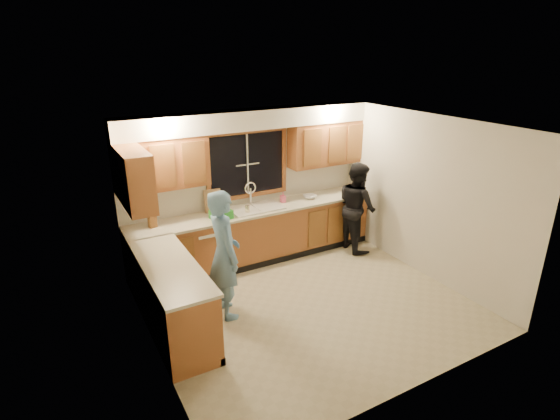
# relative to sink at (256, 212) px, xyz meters

# --- Properties ---
(floor) EXTENTS (4.20, 4.20, 0.00)m
(floor) POSITION_rel_sink_xyz_m (0.00, -1.60, -0.86)
(floor) COLOR #B6AD8C
(floor) RESTS_ON ground
(ceiling) EXTENTS (4.20, 4.20, 0.00)m
(ceiling) POSITION_rel_sink_xyz_m (0.00, -1.60, 1.64)
(ceiling) COLOR silver
(wall_back) EXTENTS (4.20, 0.00, 4.20)m
(wall_back) POSITION_rel_sink_xyz_m (0.00, 0.30, 0.39)
(wall_back) COLOR silver
(wall_back) RESTS_ON ground
(wall_left) EXTENTS (0.00, 3.80, 3.80)m
(wall_left) POSITION_rel_sink_xyz_m (-2.10, -1.60, 0.39)
(wall_left) COLOR silver
(wall_left) RESTS_ON ground
(wall_right) EXTENTS (0.00, 3.80, 3.80)m
(wall_right) POSITION_rel_sink_xyz_m (2.10, -1.60, 0.39)
(wall_right) COLOR silver
(wall_right) RESTS_ON ground
(base_cabinets_back) EXTENTS (4.20, 0.60, 0.88)m
(base_cabinets_back) POSITION_rel_sink_xyz_m (0.00, -0.00, -0.42)
(base_cabinets_back) COLOR #A55E2F
(base_cabinets_back) RESTS_ON ground
(base_cabinets_left) EXTENTS (0.60, 1.90, 0.88)m
(base_cabinets_left) POSITION_rel_sink_xyz_m (-1.80, -1.25, -0.42)
(base_cabinets_left) COLOR #A55E2F
(base_cabinets_left) RESTS_ON ground
(countertop_back) EXTENTS (4.20, 0.63, 0.04)m
(countertop_back) POSITION_rel_sink_xyz_m (0.00, -0.02, 0.04)
(countertop_back) COLOR beige
(countertop_back) RESTS_ON base_cabinets_back
(countertop_left) EXTENTS (0.63, 1.90, 0.04)m
(countertop_left) POSITION_rel_sink_xyz_m (-1.79, -1.25, 0.04)
(countertop_left) COLOR beige
(countertop_left) RESTS_ON base_cabinets_left
(upper_cabinets_left) EXTENTS (1.35, 0.33, 0.75)m
(upper_cabinets_left) POSITION_rel_sink_xyz_m (-1.43, 0.13, 0.96)
(upper_cabinets_left) COLOR #A55E2F
(upper_cabinets_left) RESTS_ON wall_back
(upper_cabinets_right) EXTENTS (1.35, 0.33, 0.75)m
(upper_cabinets_right) POSITION_rel_sink_xyz_m (1.43, 0.13, 0.96)
(upper_cabinets_right) COLOR #A55E2F
(upper_cabinets_right) RESTS_ON wall_back
(upper_cabinets_return) EXTENTS (0.33, 0.90, 0.75)m
(upper_cabinets_return) POSITION_rel_sink_xyz_m (-1.94, -0.48, 0.96)
(upper_cabinets_return) COLOR #A55E2F
(upper_cabinets_return) RESTS_ON wall_left
(soffit) EXTENTS (4.20, 0.35, 0.30)m
(soffit) POSITION_rel_sink_xyz_m (0.00, 0.12, 1.49)
(soffit) COLOR white
(soffit) RESTS_ON wall_back
(window_frame) EXTENTS (1.44, 0.03, 1.14)m
(window_frame) POSITION_rel_sink_xyz_m (0.00, 0.29, 0.74)
(window_frame) COLOR black
(window_frame) RESTS_ON wall_back
(sink) EXTENTS (0.86, 0.52, 0.57)m
(sink) POSITION_rel_sink_xyz_m (0.00, 0.00, 0.00)
(sink) COLOR silver
(sink) RESTS_ON countertop_back
(dishwasher) EXTENTS (0.60, 0.56, 0.82)m
(dishwasher) POSITION_rel_sink_xyz_m (-0.85, -0.01, -0.45)
(dishwasher) COLOR silver
(dishwasher) RESTS_ON floor
(stove) EXTENTS (0.58, 0.75, 0.90)m
(stove) POSITION_rel_sink_xyz_m (-1.80, -1.82, -0.41)
(stove) COLOR silver
(stove) RESTS_ON floor
(man) EXTENTS (0.46, 0.66, 1.75)m
(man) POSITION_rel_sink_xyz_m (-1.07, -1.23, 0.01)
(man) COLOR #6798C3
(man) RESTS_ON floor
(woman) EXTENTS (0.68, 0.83, 1.58)m
(woman) POSITION_rel_sink_xyz_m (1.73, -0.45, -0.08)
(woman) COLOR black
(woman) RESTS_ON floor
(knife_block) EXTENTS (0.13, 0.11, 0.20)m
(knife_block) POSITION_rel_sink_xyz_m (-1.66, 0.04, 0.15)
(knife_block) COLOR #915928
(knife_block) RESTS_ON countertop_back
(cutting_board) EXTENTS (0.28, 0.11, 0.36)m
(cutting_board) POSITION_rel_sink_xyz_m (-0.65, 0.22, 0.24)
(cutting_board) COLOR tan
(cutting_board) RESTS_ON countertop_back
(dish_crate) EXTENTS (0.33, 0.32, 0.13)m
(dish_crate) POSITION_rel_sink_xyz_m (-0.66, -0.13, 0.12)
(dish_crate) COLOR #259228
(dish_crate) RESTS_ON countertop_back
(soap_bottle) EXTENTS (0.08, 0.08, 0.18)m
(soap_bottle) POSITION_rel_sink_xyz_m (0.54, 0.05, 0.14)
(soap_bottle) COLOR #E7587D
(soap_bottle) RESTS_ON countertop_back
(bowl) EXTENTS (0.28, 0.28, 0.06)m
(bowl) POSITION_rel_sink_xyz_m (1.05, 0.01, 0.08)
(bowl) COLOR silver
(bowl) RESTS_ON countertop_back
(can_left) EXTENTS (0.07, 0.07, 0.11)m
(can_left) POSITION_rel_sink_xyz_m (-0.21, -0.10, 0.11)
(can_left) COLOR beige
(can_left) RESTS_ON countertop_back
(can_right) EXTENTS (0.10, 0.10, 0.13)m
(can_right) POSITION_rel_sink_xyz_m (-0.21, -0.14, 0.12)
(can_right) COLOR beige
(can_right) RESTS_ON countertop_back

